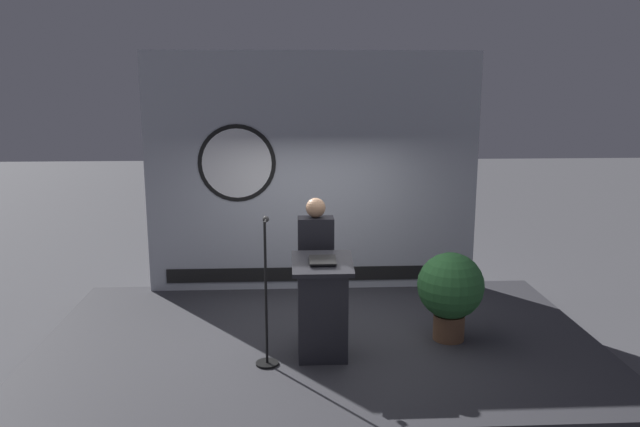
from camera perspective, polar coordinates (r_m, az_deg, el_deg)
ground_plane at (r=7.52m, az=-0.01°, el=-13.42°), size 40.00×40.00×0.00m
stage_platform at (r=7.46m, az=-0.01°, el=-12.38°), size 6.40×4.00×0.30m
banner_display at (r=8.74m, az=-0.80°, el=3.63°), size 4.66×0.12×3.35m
podium at (r=6.70m, az=0.18°, el=-8.74°), size 0.64×0.50×1.14m
speaker_person at (r=7.06m, az=-0.39°, el=-5.10°), size 0.40×0.26×1.67m
microphone_stand at (r=6.61m, az=-4.93°, el=-9.17°), size 0.24×0.50×1.55m
potted_plant at (r=7.30m, az=11.87°, el=-6.78°), size 0.76×0.76×1.03m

